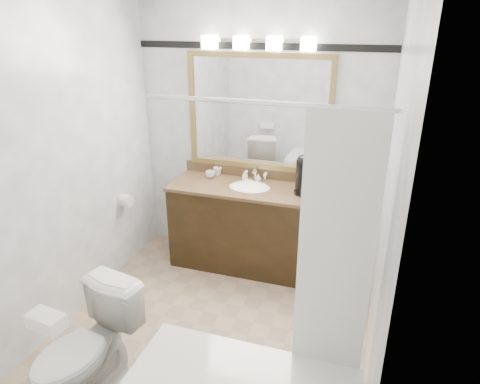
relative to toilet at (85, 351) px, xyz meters
name	(u,v)px	position (x,y,z in m)	size (l,w,h in m)	color
room	(208,185)	(0.52, 0.88, 0.87)	(2.42, 2.62, 2.52)	tan
vanity	(249,225)	(0.52, 1.90, 0.06)	(1.53, 0.58, 0.97)	black
mirror	(258,113)	(0.52, 2.16, 1.12)	(1.40, 0.04, 1.10)	olive
vanity_light_bar	(258,43)	(0.52, 2.11, 1.75)	(1.02, 0.14, 0.12)	silver
accent_stripe	(260,46)	(0.52, 2.17, 1.72)	(2.40, 0.01, 0.06)	black
tp_roll	(126,201)	(-0.62, 1.54, 0.32)	(0.12, 0.12, 0.11)	white
toilet	(85,351)	(0.00, 0.00, 0.00)	(0.42, 0.74, 0.76)	white
tissue_box	(46,321)	(0.00, -0.24, 0.42)	(0.21, 0.11, 0.09)	white
coffee_maker	(304,173)	(1.02, 1.94, 0.65)	(0.19, 0.23, 0.36)	black
cup_left	(210,174)	(0.07, 2.01, 0.51)	(0.09, 0.09, 0.07)	white
cup_right	(218,171)	(0.11, 2.11, 0.51)	(0.09, 0.09, 0.08)	white
soap_bottle_a	(245,176)	(0.43, 2.05, 0.52)	(0.04, 0.04, 0.09)	white
soap_bottle_b	(258,178)	(0.56, 2.06, 0.51)	(0.06, 0.06, 0.07)	white
soap_bar	(248,181)	(0.47, 2.01, 0.48)	(0.07, 0.04, 0.02)	beige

